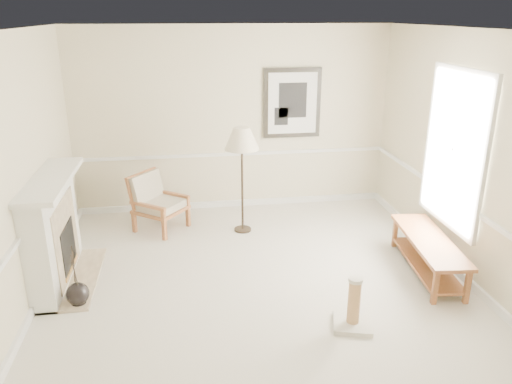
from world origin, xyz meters
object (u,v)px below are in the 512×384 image
floor_lamp (242,142)px  bench (428,250)px  armchair (155,199)px  floor_vase (78,294)px  scratching_post (353,311)px

floor_lamp → bench: bearing=-36.8°
armchair → floor_vase: bearing=-163.5°
floor_vase → bench: 4.17m
floor_vase → armchair: armchair is taller
floor_lamp → scratching_post: bearing=-71.9°
floor_vase → armchair: (0.78, 2.02, 0.32)m
floor_vase → armchair: bearing=68.8°
floor_lamp → bench: (2.11, -1.58, -1.06)m
floor_vase → floor_lamp: 2.95m
floor_vase → floor_lamp: (2.05, 1.73, 1.22)m
scratching_post → floor_vase: bearing=164.2°
floor_vase → scratching_post: size_ratio=1.32×
armchair → scratching_post: bearing=-105.8°
floor_lamp → scratching_post: floor_lamp is taller
floor_lamp → floor_vase: bearing=-139.7°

